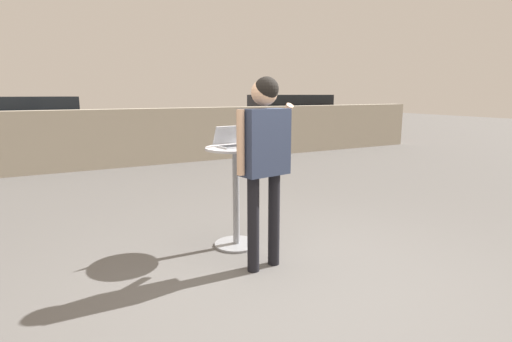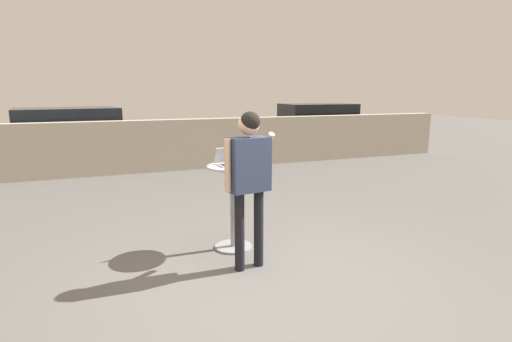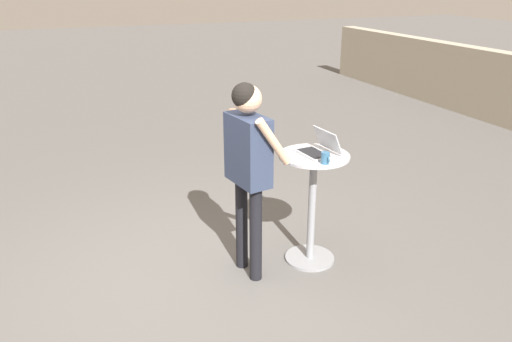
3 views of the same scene
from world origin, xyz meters
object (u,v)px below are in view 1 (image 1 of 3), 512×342
parked_car_further_down (294,119)px  standing_person (264,148)px  laptop (233,142)px  parked_car_near_street (23,129)px  cafe_table (236,187)px  coffee_mug (257,141)px

parked_car_further_down → standing_person: bearing=-125.3°
standing_person → parked_car_further_down: bearing=54.7°
laptop → standing_person: bearing=-90.9°
standing_person → parked_car_near_street: 8.02m
cafe_table → coffee_mug: size_ratio=9.72×
cafe_table → parked_car_near_street: bearing=106.6°
laptop → parked_car_further_down: parked_car_further_down is taller
cafe_table → parked_car_near_street: size_ratio=0.22×
standing_person → parked_car_near_street: bearing=105.2°
cafe_table → parked_car_near_street: 7.42m
coffee_mug → parked_car_near_street: (-2.36, 7.13, -0.33)m
standing_person → laptop: bearing=89.1°
coffee_mug → parked_car_further_down: 8.72m
cafe_table → parked_car_further_down: (5.39, 7.00, 0.16)m
cafe_table → standing_person: size_ratio=0.61×
laptop → parked_car_further_down: (5.39, 6.95, -0.31)m
standing_person → parked_car_further_down: size_ratio=0.42×
laptop → coffee_mug: bearing=-16.0°
parked_car_near_street → parked_car_further_down: 7.51m
parked_car_further_down → parked_car_near_street: bearing=179.2°
cafe_table → parked_car_near_street: (-2.12, 7.11, 0.14)m
laptop → parked_car_further_down: bearing=52.2°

